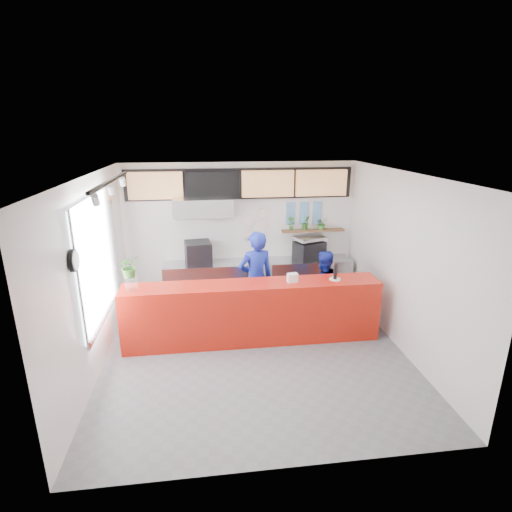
% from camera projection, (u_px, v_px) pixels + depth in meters
% --- Properties ---
extents(floor, '(5.00, 5.00, 0.00)m').
position_uv_depth(floor, '(255.00, 351.00, 6.86)').
color(floor, slate).
rests_on(floor, ground).
extents(ceiling, '(5.00, 5.00, 0.00)m').
position_uv_depth(ceiling, '(255.00, 175.00, 5.95)').
color(ceiling, silver).
extents(wall_back, '(5.00, 0.00, 5.00)m').
position_uv_depth(wall_back, '(241.00, 232.00, 8.77)').
color(wall_back, white).
rests_on(wall_back, ground).
extents(wall_left, '(0.00, 5.00, 5.00)m').
position_uv_depth(wall_left, '(94.00, 276.00, 6.10)').
color(wall_left, white).
rests_on(wall_left, ground).
extents(wall_right, '(0.00, 5.00, 5.00)m').
position_uv_depth(wall_right, '(403.00, 263.00, 6.71)').
color(wall_right, white).
rests_on(wall_right, ground).
extents(service_counter, '(4.50, 0.60, 1.10)m').
position_uv_depth(service_counter, '(253.00, 312.00, 7.07)').
color(service_counter, '#B3190C').
rests_on(service_counter, ground).
extents(cream_band, '(5.00, 0.02, 0.80)m').
position_uv_depth(cream_band, '(240.00, 181.00, 8.42)').
color(cream_band, beige).
rests_on(cream_band, wall_back).
extents(prep_bench, '(1.80, 0.60, 0.90)m').
position_uv_depth(prep_bench, '(206.00, 283.00, 8.70)').
color(prep_bench, '#B2B5BA').
rests_on(prep_bench, ground).
extents(panini_oven, '(0.60, 0.60, 0.48)m').
position_uv_depth(panini_oven, '(198.00, 253.00, 8.48)').
color(panini_oven, black).
rests_on(panini_oven, prep_bench).
extents(extraction_hood, '(1.20, 0.70, 0.35)m').
position_uv_depth(extraction_hood, '(203.00, 206.00, 8.14)').
color(extraction_hood, '#B2B5BA').
rests_on(extraction_hood, ceiling).
extents(hood_lip, '(1.20, 0.69, 0.31)m').
position_uv_depth(hood_lip, '(204.00, 216.00, 8.20)').
color(hood_lip, '#B2B5BA').
rests_on(hood_lip, ceiling).
extents(right_bench, '(1.80, 0.60, 0.90)m').
position_uv_depth(right_bench, '(309.00, 278.00, 8.99)').
color(right_bench, '#B2B5BA').
rests_on(right_bench, ground).
extents(espresso_machine, '(0.73, 0.63, 0.39)m').
position_uv_depth(espresso_machine, '(309.00, 250.00, 8.79)').
color(espresso_machine, black).
rests_on(espresso_machine, right_bench).
extents(espresso_tray, '(0.76, 0.64, 0.06)m').
position_uv_depth(espresso_tray, '(310.00, 238.00, 8.70)').
color(espresso_tray, silver).
rests_on(espresso_tray, espresso_machine).
extents(herb_shelf, '(1.40, 0.18, 0.04)m').
position_uv_depth(herb_shelf, '(313.00, 230.00, 8.87)').
color(herb_shelf, brown).
rests_on(herb_shelf, wall_back).
extents(menu_board_far_left, '(1.10, 0.10, 0.55)m').
position_uv_depth(menu_board_far_left, '(155.00, 186.00, 8.12)').
color(menu_board_far_left, tan).
rests_on(menu_board_far_left, wall_back).
extents(menu_board_mid_left, '(1.10, 0.10, 0.55)m').
position_uv_depth(menu_board_mid_left, '(213.00, 185.00, 8.26)').
color(menu_board_mid_left, black).
rests_on(menu_board_mid_left, wall_back).
extents(menu_board_mid_right, '(1.10, 0.10, 0.55)m').
position_uv_depth(menu_board_mid_right, '(268.00, 184.00, 8.40)').
color(menu_board_mid_right, tan).
rests_on(menu_board_mid_right, wall_back).
extents(menu_board_far_right, '(1.10, 0.10, 0.55)m').
position_uv_depth(menu_board_far_right, '(321.00, 183.00, 8.55)').
color(menu_board_far_right, tan).
rests_on(menu_board_far_right, wall_back).
extents(soffit, '(4.80, 0.04, 0.65)m').
position_uv_depth(soffit, '(241.00, 184.00, 8.41)').
color(soffit, black).
rests_on(soffit, wall_back).
extents(window_pane, '(0.04, 2.20, 1.90)m').
position_uv_depth(window_pane, '(99.00, 258.00, 6.32)').
color(window_pane, silver).
rests_on(window_pane, wall_left).
extents(window_frame, '(0.03, 2.30, 2.00)m').
position_uv_depth(window_frame, '(100.00, 258.00, 6.33)').
color(window_frame, '#B2B5BA').
rests_on(window_frame, wall_left).
extents(wall_clock_rim, '(0.05, 0.30, 0.30)m').
position_uv_depth(wall_clock_rim, '(73.00, 260.00, 5.09)').
color(wall_clock_rim, black).
rests_on(wall_clock_rim, wall_left).
extents(wall_clock_face, '(0.02, 0.26, 0.26)m').
position_uv_depth(wall_clock_face, '(76.00, 260.00, 5.09)').
color(wall_clock_face, white).
rests_on(wall_clock_face, wall_left).
extents(track_rail, '(0.05, 2.40, 0.04)m').
position_uv_depth(track_rail, '(110.00, 181.00, 5.71)').
color(track_rail, black).
rests_on(track_rail, ceiling).
extents(dec_plate_a, '(0.24, 0.03, 0.24)m').
position_uv_depth(dec_plate_a, '(248.00, 221.00, 8.68)').
color(dec_plate_a, silver).
rests_on(dec_plate_a, wall_back).
extents(dec_plate_b, '(0.24, 0.03, 0.24)m').
position_uv_depth(dec_plate_b, '(261.00, 225.00, 8.75)').
color(dec_plate_b, silver).
rests_on(dec_plate_b, wall_back).
extents(dec_plate_c, '(0.24, 0.03, 0.24)m').
position_uv_depth(dec_plate_c, '(248.00, 234.00, 8.77)').
color(dec_plate_c, silver).
rests_on(dec_plate_c, wall_back).
extents(dec_plate_d, '(0.24, 0.03, 0.24)m').
position_uv_depth(dec_plate_d, '(264.00, 213.00, 8.68)').
color(dec_plate_d, silver).
rests_on(dec_plate_d, wall_back).
extents(photo_frame_a, '(0.20, 0.02, 0.25)m').
position_uv_depth(photo_frame_a, '(291.00, 208.00, 8.73)').
color(photo_frame_a, '#598CBF').
rests_on(photo_frame_a, wall_back).
extents(photo_frame_b, '(0.20, 0.02, 0.25)m').
position_uv_depth(photo_frame_b, '(304.00, 208.00, 8.77)').
color(photo_frame_b, '#598CBF').
rests_on(photo_frame_b, wall_back).
extents(photo_frame_c, '(0.20, 0.02, 0.25)m').
position_uv_depth(photo_frame_c, '(317.00, 207.00, 8.80)').
color(photo_frame_c, '#598CBF').
rests_on(photo_frame_c, wall_back).
extents(photo_frame_d, '(0.20, 0.02, 0.25)m').
position_uv_depth(photo_frame_d, '(290.00, 219.00, 8.81)').
color(photo_frame_d, '#598CBF').
rests_on(photo_frame_d, wall_back).
extents(photo_frame_e, '(0.20, 0.02, 0.25)m').
position_uv_depth(photo_frame_e, '(304.00, 219.00, 8.84)').
color(photo_frame_e, '#598CBF').
rests_on(photo_frame_e, wall_back).
extents(photo_frame_f, '(0.20, 0.02, 0.25)m').
position_uv_depth(photo_frame_f, '(317.00, 219.00, 8.88)').
color(photo_frame_f, '#598CBF').
rests_on(photo_frame_f, wall_back).
extents(staff_center, '(0.76, 0.59, 1.86)m').
position_uv_depth(staff_center, '(256.00, 279.00, 7.58)').
color(staff_center, navy).
rests_on(staff_center, ground).
extents(staff_right, '(0.85, 0.74, 1.47)m').
position_uv_depth(staff_right, '(322.00, 288.00, 7.68)').
color(staff_right, navy).
rests_on(staff_right, ground).
extents(herb_a, '(0.18, 0.14, 0.31)m').
position_uv_depth(herb_a, '(291.00, 223.00, 8.75)').
color(herb_a, '#326C25').
rests_on(herb_a, herb_shelf).
extents(herb_b, '(0.21, 0.18, 0.32)m').
position_uv_depth(herb_b, '(306.00, 223.00, 8.79)').
color(herb_b, '#326C25').
rests_on(herb_b, herb_shelf).
extents(herb_c, '(0.31, 0.29, 0.28)m').
position_uv_depth(herb_c, '(322.00, 223.00, 8.84)').
color(herb_c, '#326C25').
rests_on(herb_c, herb_shelf).
extents(glass_vase, '(0.21, 0.21, 0.25)m').
position_uv_depth(glass_vase, '(131.00, 283.00, 6.58)').
color(glass_vase, white).
rests_on(glass_vase, service_counter).
extents(basil_vase, '(0.43, 0.40, 0.39)m').
position_uv_depth(basil_vase, '(130.00, 267.00, 6.49)').
color(basil_vase, '#326C25').
rests_on(basil_vase, glass_vase).
extents(napkin_holder, '(0.19, 0.13, 0.16)m').
position_uv_depth(napkin_holder, '(292.00, 278.00, 6.95)').
color(napkin_holder, white).
rests_on(napkin_holder, service_counter).
extents(white_plate, '(0.26, 0.26, 0.01)m').
position_uv_depth(white_plate, '(335.00, 279.00, 7.08)').
color(white_plate, white).
rests_on(white_plate, service_counter).
extents(pepper_mill, '(0.09, 0.09, 0.28)m').
position_uv_depth(pepper_mill, '(335.00, 271.00, 7.03)').
color(pepper_mill, black).
rests_on(pepper_mill, white_plate).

